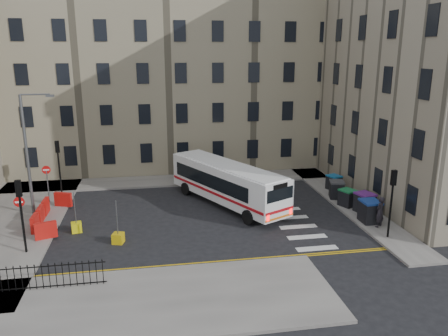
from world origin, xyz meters
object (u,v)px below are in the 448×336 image
object	(u,v)px
streetlamp	(27,154)
wheelie_bin_b	(365,203)
wheelie_bin_c	(347,198)
wheelie_bin_e	(334,182)
pedestrian	(380,212)
wheelie_bin_a	(370,211)
bollard_yellow	(77,227)
bollard_chevron	(118,238)
wheelie_bin_d	(337,189)
bus	(227,182)

from	to	relation	value
streetlamp	wheelie_bin_b	world-z (taller)	streetlamp
wheelie_bin_c	wheelie_bin_e	distance (m)	3.82
pedestrian	wheelie_bin_a	bearing A→B (deg)	-113.14
wheelie_bin_a	pedestrian	bearing A→B (deg)	-77.42
streetlamp	bollard_yellow	distance (m)	6.12
wheelie_bin_b	wheelie_bin_c	size ratio (longest dim) A/B	1.07
bollard_chevron	wheelie_bin_d	bearing A→B (deg)	18.05
bollard_chevron	wheelie_bin_c	bearing A→B (deg)	11.89
wheelie_bin_b	pedestrian	size ratio (longest dim) A/B	0.74
wheelie_bin_c	wheelie_bin_d	bearing A→B (deg)	67.84
wheelie_bin_c	wheelie_bin_d	distance (m)	1.80
bus	bollard_chevron	bearing A→B (deg)	-170.83
bus	wheelie_bin_d	world-z (taller)	bus
wheelie_bin_b	wheelie_bin_d	distance (m)	3.23
wheelie_bin_a	wheelie_bin_d	world-z (taller)	wheelie_bin_a
wheelie_bin_b	bollard_yellow	distance (m)	18.92
streetlamp	wheelie_bin_a	bearing A→B (deg)	-13.31
wheelie_bin_c	pedestrian	bearing A→B (deg)	-109.33
bus	wheelie_bin_a	world-z (taller)	bus
bus	wheelie_bin_a	distance (m)	9.90
wheelie_bin_b	bus	bearing A→B (deg)	143.18
pedestrian	streetlamp	bearing A→B (deg)	-50.86
wheelie_bin_e	bollard_chevron	size ratio (longest dim) A/B	2.14
wheelie_bin_a	pedestrian	xyz separation A→B (m)	(0.19, -0.85, 0.25)
bus	wheelie_bin_d	size ratio (longest dim) A/B	7.62
pedestrian	bollard_yellow	bearing A→B (deg)	-43.87
wheelie_bin_c	wheelie_bin_d	size ratio (longest dim) A/B	0.97
bus	wheelie_bin_b	distance (m)	9.60
wheelie_bin_a	bus	bearing A→B (deg)	148.32
wheelie_bin_b	wheelie_bin_c	bearing A→B (deg)	98.22
streetlamp	wheelie_bin_d	xyz separation A→B (m)	(21.53, -0.25, -3.53)
bus	wheelie_bin_c	distance (m)	8.62
streetlamp	bollard_chevron	xyz separation A→B (m)	(5.88, -5.35, -4.04)
streetlamp	wheelie_bin_e	xyz separation A→B (m)	(22.18, 1.72, -3.61)
wheelie_bin_d	bollard_chevron	xyz separation A→B (m)	(-15.65, -5.10, -0.51)
bollard_yellow	bus	bearing A→B (deg)	18.44
wheelie_bin_a	pedestrian	world-z (taller)	pedestrian
wheelie_bin_d	bollard_chevron	bearing A→B (deg)	-146.10
streetlamp	bollard_yellow	bearing A→B (deg)	-45.05
wheelie_bin_c	pedestrian	world-z (taller)	pedestrian
bollard_yellow	bollard_chevron	world-z (taller)	same
wheelie_bin_e	bollard_yellow	world-z (taller)	wheelie_bin_e
wheelie_bin_b	wheelie_bin_c	world-z (taller)	wheelie_bin_b
bus	pedestrian	bearing A→B (deg)	-62.42
streetlamp	bollard_yellow	size ratio (longest dim) A/B	13.57
wheelie_bin_c	wheelie_bin_d	xyz separation A→B (m)	(-0.03, 1.80, 0.05)
streetlamp	bollard_chevron	size ratio (longest dim) A/B	13.57
wheelie_bin_b	wheelie_bin_e	distance (m)	5.14
bus	bollard_chevron	xyz separation A→B (m)	(-7.38, -5.43, -1.41)
wheelie_bin_e	pedestrian	xyz separation A→B (m)	(-0.34, -7.69, 0.40)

